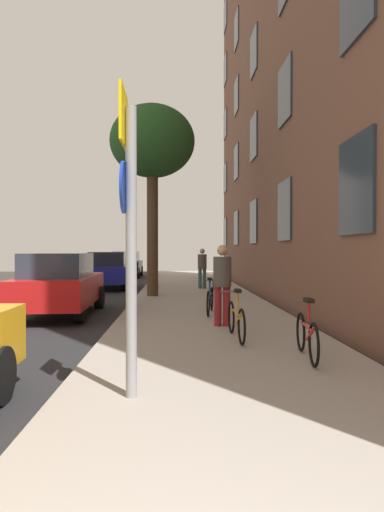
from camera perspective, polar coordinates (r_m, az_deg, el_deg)
name	(u,v)px	position (r m, az deg, el deg)	size (l,w,h in m)	color
ground_plane	(95,300)	(15.89, -12.14, -5.45)	(41.80, 41.80, 0.00)	#332D28
road_asphalt	(33,300)	(16.39, -19.42, -5.27)	(7.00, 38.00, 0.01)	#232326
sidewalk	(197,298)	(15.67, 0.62, -5.30)	(4.20, 38.00, 0.12)	#9E9389
sign_post	(129,221)	(4.91, -7.99, 4.44)	(0.15, 0.60, 3.31)	gray
traffic_light	(153,230)	(21.28, -4.95, 3.35)	(0.43, 0.24, 3.74)	black
tree_near	(152,144)	(16.20, -5.03, 13.92)	(2.95, 2.95, 6.63)	#4C3823
bicycle_0	(307,335)	(6.89, 14.32, -9.64)	(0.42, 1.56, 0.90)	black
bicycle_1	(236,319)	(8.17, 5.61, -7.96)	(0.42, 1.71, 0.91)	black
bicycle_2	(210,299)	(11.34, 2.29, -5.51)	(0.45, 1.69, 0.91)	black
bicycle_3	(215,286)	(15.53, 2.87, -3.86)	(0.42, 1.62, 0.89)	black
pedestrian_0	(222,280)	(9.47, 3.85, -3.00)	(0.51, 0.51, 1.70)	maroon
pedestrian_1	(202,266)	(18.79, 1.30, -1.21)	(0.42, 0.42, 1.66)	#33594C
car_1	(60,283)	(12.24, -16.36, -3.35)	(1.90, 4.27, 1.62)	red
car_2	(109,270)	(20.40, -10.43, -1.71)	(1.99, 4.49, 1.62)	navy
car_3	(127,264)	(28.68, -8.26, -1.01)	(1.83, 4.06, 1.62)	black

